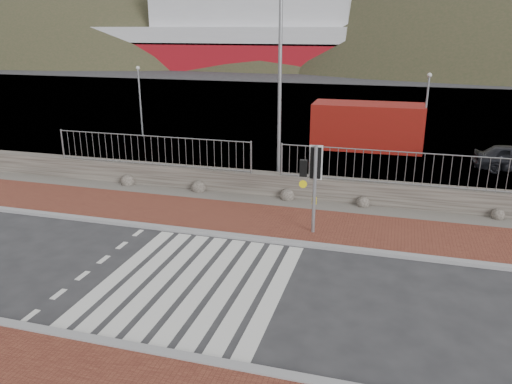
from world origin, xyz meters
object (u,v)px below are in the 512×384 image
(streetlight, at_px, (283,76))
(shipping_container, at_px, (367,126))
(traffic_signal_far, at_px, (314,171))
(ferry, at_px, (215,33))

(streetlight, distance_m, shipping_container, 9.48)
(streetlight, height_order, shipping_container, streetlight)
(shipping_container, bearing_deg, streetlight, -108.69)
(traffic_signal_far, bearing_deg, shipping_container, -99.37)
(traffic_signal_far, height_order, streetlight, streetlight)
(streetlight, bearing_deg, traffic_signal_far, -45.94)
(traffic_signal_far, relative_size, streetlight, 0.36)
(ferry, relative_size, shipping_container, 8.65)
(ferry, distance_m, streetlight, 64.88)
(ferry, distance_m, traffic_signal_far, 69.49)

